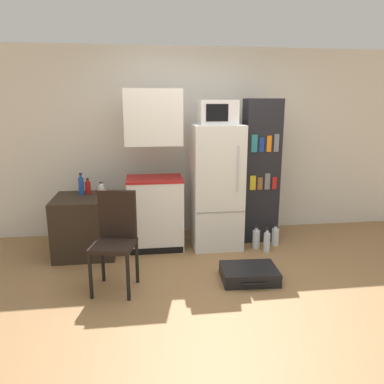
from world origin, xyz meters
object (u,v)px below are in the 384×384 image
object	(u,v)px
water_bottle_middle	(267,242)
suitcase_large_flat	(249,274)
microwave	(217,112)
bottle_ketchup_red	(88,187)
chair	(116,232)
water_bottle_back	(256,238)
refrigerator	(216,187)
kitchen_hutch	(154,178)
water_bottle_front	(275,236)
bottle_blue_soda	(81,185)
bottle_milk_white	(101,189)
bookshelf	(260,172)
side_table	(85,225)

from	to	relation	value
water_bottle_middle	suitcase_large_flat	bearing A→B (deg)	-120.93
microwave	bottle_ketchup_red	distance (m)	1.86
chair	water_bottle_back	distance (m)	1.95
refrigerator	suitcase_large_flat	bearing A→B (deg)	-81.48
kitchen_hutch	water_bottle_back	xyz separation A→B (m)	(1.28, -0.22, -0.79)
refrigerator	water_bottle_back	distance (m)	0.85
bottle_ketchup_red	chair	distance (m)	1.20
bottle_ketchup_red	water_bottle_middle	size ratio (longest dim) A/B	0.63
water_bottle_front	kitchen_hutch	bearing A→B (deg)	174.10
water_bottle_front	water_bottle_middle	xyz separation A→B (m)	(-0.18, -0.20, 0.01)
water_bottle_back	bottle_blue_soda	bearing A→B (deg)	173.08
refrigerator	bottle_milk_white	size ratio (longest dim) A/B	10.21
microwave	bottle_ketchup_red	bearing A→B (deg)	175.99
water_bottle_front	bottle_ketchup_red	bearing A→B (deg)	174.33
bookshelf	microwave	bearing A→B (deg)	-167.17
water_bottle_middle	bottle_milk_white	bearing A→B (deg)	169.70
kitchen_hutch	bottle_blue_soda	world-z (taller)	kitchen_hutch
bookshelf	water_bottle_back	bearing A→B (deg)	-110.87
kitchen_hutch	bottle_milk_white	xyz separation A→B (m)	(-0.66, 0.01, -0.13)
water_bottle_middle	kitchen_hutch	bearing A→B (deg)	165.51
refrigerator	bookshelf	xyz separation A→B (m)	(0.62, 0.14, 0.16)
microwave	water_bottle_front	size ratio (longest dim) A/B	1.59
side_table	bottle_milk_white	distance (m)	0.49
bottle_ketchup_red	bottle_blue_soda	world-z (taller)	bottle_blue_soda
chair	water_bottle_front	size ratio (longest dim) A/B	3.43
water_bottle_middle	water_bottle_front	bearing A→B (deg)	47.04
bottle_ketchup_red	bottle_blue_soda	distance (m)	0.09
microwave	chair	world-z (taller)	microwave
water_bottle_back	chair	bearing A→B (deg)	-154.63
bottle_milk_white	bottle_ketchup_red	size ratio (longest dim) A/B	0.78
bottle_milk_white	bottle_blue_soda	xyz separation A→B (m)	(-0.25, 0.03, 0.05)
side_table	kitchen_hutch	distance (m)	1.03
side_table	bottle_ketchup_red	bearing A→B (deg)	78.98
bottle_ketchup_red	bottle_blue_soda	bearing A→B (deg)	-159.82
bottle_blue_soda	bookshelf	bearing A→B (deg)	1.39
side_table	water_bottle_front	bearing A→B (deg)	-1.48
side_table	water_bottle_middle	size ratio (longest dim) A/B	2.31
refrigerator	water_bottle_back	size ratio (longest dim) A/B	5.23
side_table	bottle_blue_soda	world-z (taller)	bottle_blue_soda
bottle_blue_soda	chair	distance (m)	1.21
suitcase_large_flat	water_bottle_middle	bearing A→B (deg)	62.26
bottle_blue_soda	suitcase_large_flat	bearing A→B (deg)	-31.51
bookshelf	chair	xyz separation A→B (m)	(-1.83, -1.13, -0.36)
bottle_milk_white	kitchen_hutch	bearing A→B (deg)	-1.24
bottle_ketchup_red	water_bottle_middle	bearing A→B (deg)	-11.07
side_table	bookshelf	world-z (taller)	bookshelf
refrigerator	bottle_blue_soda	distance (m)	1.70
kitchen_hutch	water_bottle_front	world-z (taller)	kitchen_hutch
side_table	water_bottle_back	bearing A→B (deg)	-3.18
microwave	bottle_blue_soda	xyz separation A→B (m)	(-1.69, 0.09, -0.88)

